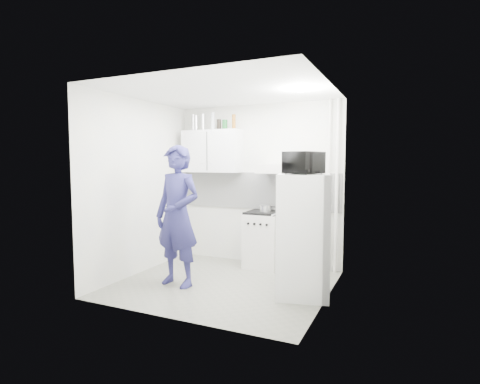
% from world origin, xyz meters
% --- Properties ---
extents(floor, '(2.80, 2.80, 0.00)m').
position_xyz_m(floor, '(0.00, 0.00, 0.00)').
color(floor, slate).
rests_on(floor, ground).
extents(ceiling, '(2.80, 2.80, 0.00)m').
position_xyz_m(ceiling, '(0.00, 0.00, 2.60)').
color(ceiling, white).
rests_on(ceiling, wall_back).
extents(wall_back, '(2.80, 0.00, 2.80)m').
position_xyz_m(wall_back, '(0.00, 1.25, 1.30)').
color(wall_back, silver).
rests_on(wall_back, floor).
extents(wall_left, '(0.00, 2.60, 2.60)m').
position_xyz_m(wall_left, '(-1.40, 0.00, 1.30)').
color(wall_left, silver).
rests_on(wall_left, floor).
extents(wall_right, '(0.00, 2.60, 2.60)m').
position_xyz_m(wall_right, '(1.40, 0.00, 1.30)').
color(wall_right, silver).
rests_on(wall_right, floor).
extents(person, '(0.74, 0.53, 1.90)m').
position_xyz_m(person, '(-0.55, -0.28, 0.95)').
color(person, navy).
rests_on(person, floor).
extents(stove, '(0.54, 0.54, 0.86)m').
position_xyz_m(stove, '(0.21, 1.00, 0.43)').
color(stove, silver).
rests_on(stove, floor).
extents(fridge, '(0.77, 0.77, 1.52)m').
position_xyz_m(fridge, '(1.10, 0.02, 0.76)').
color(fridge, white).
rests_on(fridge, floor).
extents(stove_top, '(0.52, 0.52, 0.03)m').
position_xyz_m(stove_top, '(0.21, 1.00, 0.88)').
color(stove_top, black).
rests_on(stove_top, stove).
extents(saucepan, '(0.18, 0.18, 0.10)m').
position_xyz_m(saucepan, '(0.24, 0.99, 0.95)').
color(saucepan, silver).
rests_on(saucepan, stove_top).
extents(microwave, '(0.56, 0.45, 0.28)m').
position_xyz_m(microwave, '(1.10, 0.02, 1.66)').
color(microwave, black).
rests_on(microwave, fridge).
extents(bottle_a, '(0.06, 0.06, 0.28)m').
position_xyz_m(bottle_a, '(-1.11, 1.07, 2.34)').
color(bottle_a, silver).
rests_on(bottle_a, upper_cabinet).
extents(bottle_b, '(0.07, 0.07, 0.26)m').
position_xyz_m(bottle_b, '(-1.06, 1.07, 2.33)').
color(bottle_b, silver).
rests_on(bottle_b, upper_cabinet).
extents(bottle_c, '(0.07, 0.07, 0.28)m').
position_xyz_m(bottle_c, '(-0.92, 1.07, 2.34)').
color(bottle_c, silver).
rests_on(bottle_c, upper_cabinet).
extents(bottle_d, '(0.07, 0.07, 0.29)m').
position_xyz_m(bottle_d, '(-0.73, 1.07, 2.35)').
color(bottle_d, '#B2B7BC').
rests_on(bottle_d, upper_cabinet).
extents(canister_a, '(0.07, 0.07, 0.17)m').
position_xyz_m(canister_a, '(-0.62, 1.07, 2.29)').
color(canister_a, black).
rests_on(canister_a, upper_cabinet).
extents(canister_b, '(0.09, 0.09, 0.16)m').
position_xyz_m(canister_b, '(-0.51, 1.07, 2.28)').
color(canister_b, '#144C1E').
rests_on(canister_b, upper_cabinet).
extents(bottle_e, '(0.06, 0.06, 0.24)m').
position_xyz_m(bottle_e, '(-0.35, 1.07, 2.32)').
color(bottle_e, brown).
rests_on(bottle_e, upper_cabinet).
extents(upper_cabinet, '(1.00, 0.35, 0.70)m').
position_xyz_m(upper_cabinet, '(-0.75, 1.07, 1.85)').
color(upper_cabinet, white).
rests_on(upper_cabinet, wall_back).
extents(range_hood, '(0.60, 0.50, 0.14)m').
position_xyz_m(range_hood, '(0.45, 1.00, 1.57)').
color(range_hood, silver).
rests_on(range_hood, wall_back).
extents(backsplash, '(2.74, 0.03, 0.60)m').
position_xyz_m(backsplash, '(0.00, 1.24, 1.20)').
color(backsplash, white).
rests_on(backsplash, wall_back).
extents(pipe_a, '(0.05, 0.05, 2.60)m').
position_xyz_m(pipe_a, '(1.30, 1.17, 1.30)').
color(pipe_a, silver).
rests_on(pipe_a, floor).
extents(pipe_b, '(0.04, 0.04, 2.60)m').
position_xyz_m(pipe_b, '(1.18, 1.17, 1.30)').
color(pipe_b, silver).
rests_on(pipe_b, floor).
extents(ceiling_spot_fixture, '(0.10, 0.10, 0.02)m').
position_xyz_m(ceiling_spot_fixture, '(1.00, 0.20, 2.57)').
color(ceiling_spot_fixture, white).
rests_on(ceiling_spot_fixture, ceiling).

